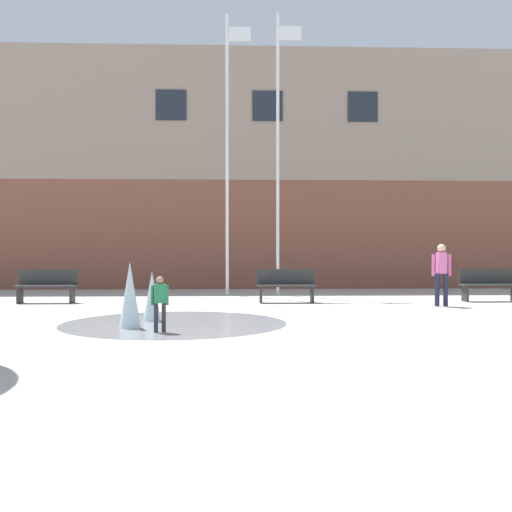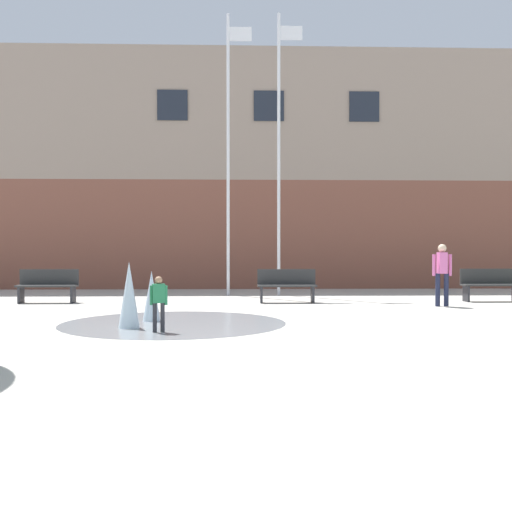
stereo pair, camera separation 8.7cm
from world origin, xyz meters
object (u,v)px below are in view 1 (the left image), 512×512
at_px(park_bench_under_right_flagpole, 286,285).
at_px(flagpole_right, 279,146).
at_px(adult_in_red, 441,270).
at_px(flagpole_left, 228,147).
at_px(park_bench_center, 47,285).
at_px(park_bench_near_trashcan, 489,284).
at_px(child_with_pink_shirt, 160,300).

distance_m(park_bench_under_right_flagpole, flagpole_right, 5.05).
relative_size(adult_in_red, flagpole_left, 0.18).
bearing_deg(flagpole_left, park_bench_center, -152.13).
distance_m(park_bench_under_right_flagpole, park_bench_near_trashcan, 5.72).
height_order(child_with_pink_shirt, flagpole_left, flagpole_left).
xyz_separation_m(park_bench_near_trashcan, child_with_pink_shirt, (-8.46, -5.96, 0.10)).
xyz_separation_m(park_bench_center, child_with_pink_shirt, (3.76, -5.91, 0.10)).
bearing_deg(park_bench_center, park_bench_near_trashcan, 0.25).
bearing_deg(child_with_pink_shirt, park_bench_center, 104.47).
bearing_deg(adult_in_red, child_with_pink_shirt, 129.79).
bearing_deg(flagpole_right, park_bench_under_right_flagpole, -89.99).
bearing_deg(park_bench_center, adult_in_red, -7.41).
bearing_deg(child_with_pink_shirt, flagpole_left, 64.38).
xyz_separation_m(park_bench_center, adult_in_red, (10.37, -1.35, 0.45)).
relative_size(park_bench_near_trashcan, flagpole_right, 0.18).
xyz_separation_m(adult_in_red, flagpole_left, (-5.48, 3.94, 3.77)).
height_order(park_bench_under_right_flagpole, park_bench_near_trashcan, same).
distance_m(park_bench_center, flagpole_left, 6.96).
bearing_deg(adult_in_red, park_bench_near_trashcan, -47.60).
bearing_deg(flagpole_left, park_bench_under_right_flagpole, -59.47).
relative_size(park_bench_center, adult_in_red, 1.01).
distance_m(adult_in_red, flagpole_left, 7.73).
bearing_deg(child_with_pink_shirt, park_bench_near_trashcan, 17.14).
distance_m(park_bench_near_trashcan, flagpole_right, 7.56).
distance_m(park_bench_center, flagpole_right, 8.19).
xyz_separation_m(child_with_pink_shirt, flagpole_left, (1.13, 8.49, 4.12)).
relative_size(park_bench_center, flagpole_right, 0.18).
bearing_deg(park_bench_near_trashcan, child_with_pink_shirt, -144.83).
bearing_deg(adult_in_red, park_bench_under_right_flagpole, 77.87).
relative_size(park_bench_near_trashcan, adult_in_red, 1.01).
xyz_separation_m(adult_in_red, flagpole_right, (-3.87, 3.94, 3.79)).
height_order(adult_in_red, flagpole_right, flagpole_right).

